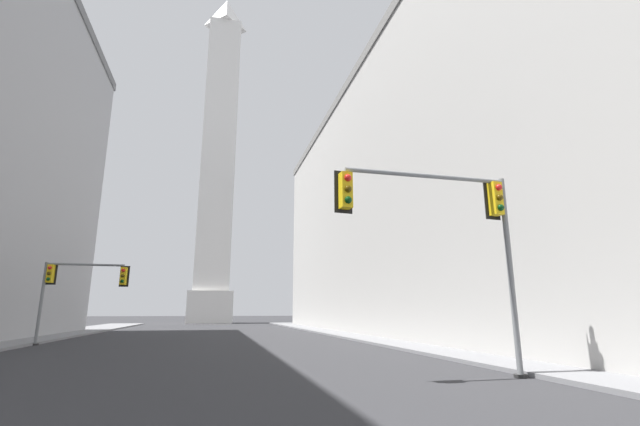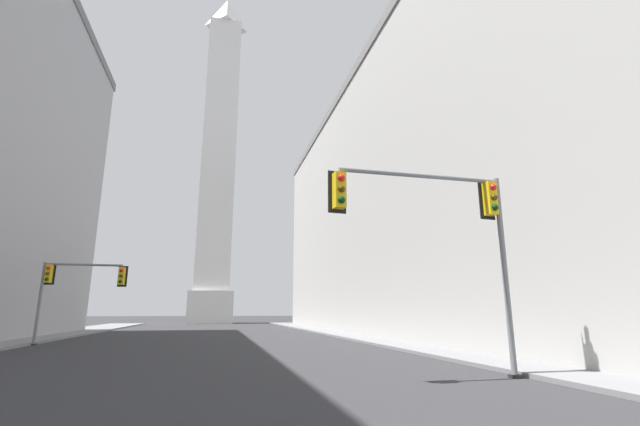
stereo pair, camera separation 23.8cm
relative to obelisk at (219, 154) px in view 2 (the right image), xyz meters
The scene contains 5 objects.
sidewalk_right 57.84m from the obelisk, 75.60° to the right, with size 5.00×89.58×0.15m, color slate.
building_right 51.80m from the obelisk, 59.19° to the right, with size 25.70×60.47×24.34m.
obelisk is the anchor object (origin of this frame).
traffic_light_near_right 70.06m from the obelisk, 83.37° to the right, with size 5.96×0.52×6.26m.
traffic_light_mid_left 54.64m from the obelisk, 99.69° to the right, with size 4.96×0.53×4.91m.
Camera 2 is at (0.52, -2.03, 1.95)m, focal length 24.00 mm.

